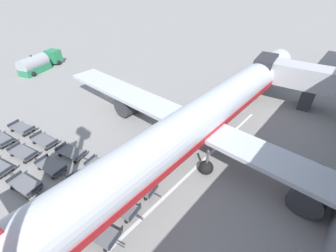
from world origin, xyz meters
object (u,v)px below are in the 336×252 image
Objects in this scene: baggage_dolly_row_mid_a_col_e at (121,207)px; baggage_dolly_row_mid_b_col_b at (44,141)px; airplane at (204,117)px; baggage_dolly_row_mid_a_col_c at (51,167)px; baggage_dolly_row_mid_b_col_c at (71,153)px; baggage_dolly_row_mid_b_col_a at (22,128)px; baggage_dolly_row_mid_a_col_a at (1,139)px; baggage_dolly_row_mid_a_col_d at (83,184)px; fuel_tanker_secondary at (38,63)px; baggage_dolly_row_near_col_d at (58,208)px; baggage_dolly_row_near_col_e at (99,233)px; baggage_dolly_row_mid_b_col_d at (101,167)px; baggage_dolly_row_mid_a_col_b at (23,153)px; baggage_dolly_row_near_col_c at (25,185)px; baggage_dolly_row_mid_b_col_e at (139,186)px.

baggage_dolly_row_mid_b_col_b is (-13.09, -0.03, 0.00)m from baggage_dolly_row_mid_a_col_e.
baggage_dolly_row_mid_a_col_c is (-8.82, -13.06, -3.06)m from airplane.
baggage_dolly_row_mid_b_col_a is at bearing -169.74° from baggage_dolly_row_mid_b_col_c.
baggage_dolly_row_mid_a_col_a is 12.87m from baggage_dolly_row_mid_a_col_d.
fuel_tanker_secondary is at bearing 161.44° from baggage_dolly_row_mid_a_col_d.
baggage_dolly_row_near_col_e is (4.25, 0.95, 0.00)m from baggage_dolly_row_near_col_d.
baggage_dolly_row_mid_a_col_c is 1.00× the size of baggage_dolly_row_mid_b_col_d.
baggage_dolly_row_mid_b_col_b is at bearing -23.48° from fuel_tanker_secondary.
baggage_dolly_row_mid_b_col_d is at bearing 11.64° from baggage_dolly_row_mid_b_col_b.
baggage_dolly_row_mid_a_col_a and baggage_dolly_row_mid_a_col_c have the same top height.
baggage_dolly_row_mid_a_col_d is (8.43, 1.69, 0.00)m from baggage_dolly_row_mid_a_col_b.
baggage_dolly_row_mid_a_col_e is (8.20, 4.07, 0.00)m from baggage_dolly_row_near_col_c.
baggage_dolly_row_mid_b_col_d is (8.21, 1.69, 0.00)m from baggage_dolly_row_mid_b_col_b.
baggage_dolly_row_near_col_c is 1.00× the size of baggage_dolly_row_mid_a_col_a.
baggage_dolly_row_mid_a_col_b is at bearing -152.89° from baggage_dolly_row_mid_b_col_d.
baggage_dolly_row_mid_b_col_e is (16.67, 5.50, 0.00)m from baggage_dolly_row_mid_a_col_a.
baggage_dolly_row_mid_b_col_a is at bearing -171.98° from baggage_dolly_row_mid_b_col_b.
baggage_dolly_row_near_col_c and baggage_dolly_row_mid_b_col_c have the same top height.
fuel_tanker_secondary reaches higher than baggage_dolly_row_mid_a_col_d.
baggage_dolly_row_near_col_e is at bearing -37.20° from baggage_dolly_row_mid_b_col_d.
baggage_dolly_row_mid_b_col_b and baggage_dolly_row_mid_b_col_d have the same top height.
baggage_dolly_row_near_col_e is 1.00× the size of baggage_dolly_row_mid_a_col_d.
baggage_dolly_row_mid_a_col_d is at bearing -19.04° from baggage_dolly_row_mid_b_col_c.
baggage_dolly_row_mid_b_col_a is 1.00× the size of baggage_dolly_row_mid_b_col_d.
fuel_tanker_secondary reaches higher than baggage_dolly_row_mid_b_col_d.
baggage_dolly_row_mid_a_col_c and baggage_dolly_row_mid_b_col_e have the same top height.
baggage_dolly_row_mid_a_col_b is at bearing 179.92° from baggage_dolly_row_near_col_e.
baggage_dolly_row_mid_b_col_c is 4.21m from baggage_dolly_row_mid_b_col_d.
baggage_dolly_row_mid_a_col_a is 1.00× the size of baggage_dolly_row_mid_a_col_c.
baggage_dolly_row_mid_a_col_a is (-13.29, 0.30, 0.00)m from baggage_dolly_row_near_col_d.
baggage_dolly_row_mid_a_col_d is at bearing -141.96° from baggage_dolly_row_mid_b_col_e.
baggage_dolly_row_mid_b_col_e is at bearing 21.23° from baggage_dolly_row_mid_a_col_b.
baggage_dolly_row_mid_a_col_b is at bearing 173.93° from baggage_dolly_row_near_col_d.
baggage_dolly_row_mid_b_col_e is (-0.56, -9.15, -3.06)m from airplane.
baggage_dolly_row_near_col_c is at bearing -120.15° from baggage_dolly_row_mid_b_col_d.
baggage_dolly_row_near_col_c is 5.08m from baggage_dolly_row_mid_a_col_d.
baggage_dolly_row_mid_a_col_c is (4.19, 0.93, 0.00)m from baggage_dolly_row_mid_a_col_b.
baggage_dolly_row_mid_a_col_e is 13.09m from baggage_dolly_row_mid_b_col_b.
baggage_dolly_row_near_col_d is at bearing -19.67° from baggage_dolly_row_mid_b_col_b.
baggage_dolly_row_near_col_e is at bearing -5.94° from baggage_dolly_row_mid_a_col_c.
baggage_dolly_row_mid_b_col_a is at bearing 179.76° from baggage_dolly_row_mid_a_col_d.
baggage_dolly_row_near_col_c and baggage_dolly_row_mid_b_col_a have the same top height.
baggage_dolly_row_near_col_e is at bearing -88.74° from airplane.
baggage_dolly_row_near_col_c and baggage_dolly_row_mid_a_col_b have the same top height.
baggage_dolly_row_mid_a_col_e and baggage_dolly_row_mid_b_col_e have the same top height.
baggage_dolly_row_near_col_d and baggage_dolly_row_mid_b_col_a have the same top height.
baggage_dolly_row_mid_a_col_e and baggage_dolly_row_mid_b_col_c have the same top height.
baggage_dolly_row_near_col_c is 9.94m from baggage_dolly_row_mid_b_col_a.
airplane is at bearing 89.03° from baggage_dolly_row_mid_a_col_e.
baggage_dolly_row_mid_b_col_c is at bearing 174.40° from baggage_dolly_row_mid_a_col_e.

